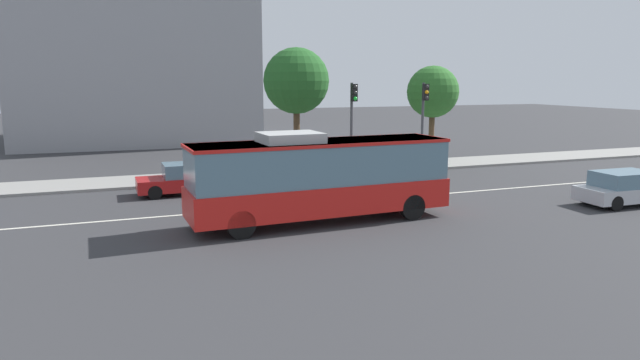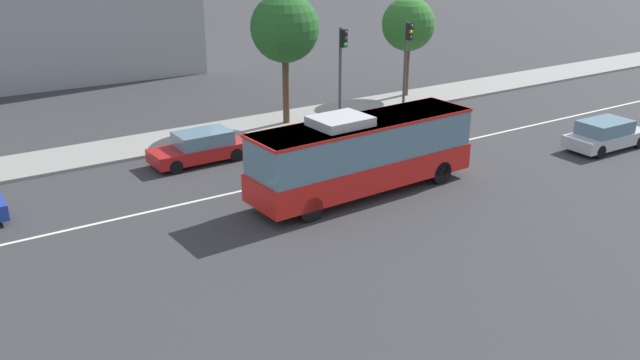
% 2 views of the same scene
% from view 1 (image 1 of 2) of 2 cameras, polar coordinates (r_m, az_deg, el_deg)
% --- Properties ---
extents(ground_plane, '(160.00, 160.00, 0.00)m').
position_cam_1_polar(ground_plane, '(24.71, 2.36, -2.28)').
color(ground_plane, '#333335').
extents(sidewalk_kerb, '(80.00, 3.53, 0.14)m').
position_cam_1_polar(sidewalk_kerb, '(32.14, -3.15, 0.77)').
color(sidewalk_kerb, gray).
rests_on(sidewalk_kerb, ground_plane).
extents(lane_centre_line, '(76.00, 0.16, 0.01)m').
position_cam_1_polar(lane_centre_line, '(24.71, 2.36, -2.26)').
color(lane_centre_line, silver).
rests_on(lane_centre_line, ground_plane).
extents(transit_bus, '(10.10, 2.95, 3.46)m').
position_cam_1_polar(transit_bus, '(20.96, -0.01, 0.51)').
color(transit_bus, red).
rests_on(transit_bus, ground_plane).
extents(sedan_silver, '(4.54, 1.90, 1.46)m').
position_cam_1_polar(sedan_silver, '(27.52, 28.96, -0.73)').
color(sedan_silver, '#B7BABF').
rests_on(sedan_silver, ground_plane).
extents(sedan_red, '(4.54, 1.89, 1.46)m').
position_cam_1_polar(sedan_red, '(27.15, -13.44, 0.14)').
color(sedan_red, '#B21919').
rests_on(sedan_red, ground_plane).
extents(traffic_light_near_corner, '(0.34, 0.62, 5.20)m').
position_cam_1_polar(traffic_light_near_corner, '(31.44, 3.39, 6.96)').
color(traffic_light_near_corner, '#47474C').
rests_on(traffic_light_near_corner, ground_plane).
extents(traffic_light_mid_block, '(0.34, 0.62, 5.20)m').
position_cam_1_polar(traffic_light_mid_block, '(33.43, 10.63, 7.00)').
color(traffic_light_mid_block, '#47474C').
rests_on(traffic_light_mid_block, ground_plane).
extents(street_tree_kerbside_left, '(3.29, 3.29, 6.26)m').
position_cam_1_polar(street_tree_kerbside_left, '(36.52, 11.51, 8.82)').
color(street_tree_kerbside_left, '#4C3823').
rests_on(street_tree_kerbside_left, ground_plane).
extents(street_tree_kerbside_centre, '(3.66, 3.66, 7.13)m').
position_cam_1_polar(street_tree_kerbside_centre, '(31.28, -2.44, 10.08)').
color(street_tree_kerbside_centre, '#4C3823').
rests_on(street_tree_kerbside_centre, ground_plane).
extents(office_block_background, '(19.77, 17.95, 23.80)m').
position_cam_1_polar(office_block_background, '(54.16, -18.52, 16.67)').
color(office_block_background, '#939399').
rests_on(office_block_background, ground_plane).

